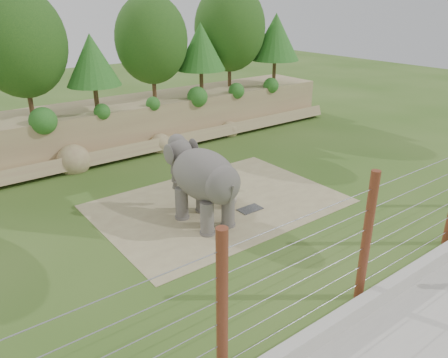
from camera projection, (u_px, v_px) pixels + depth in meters
ground at (257, 236)px, 16.10m from camera, size 90.00×90.00×0.00m
back_embankment at (116, 78)px, 24.21m from camera, size 30.00×5.52×8.77m
dirt_patch at (219, 203)px, 18.58m from camera, size 10.00×7.00×0.02m
drain_grate at (250, 209)px, 18.04m from camera, size 1.00×0.60×0.03m
elephant at (204, 186)px, 16.48m from camera, size 1.80×3.88×3.09m
stone_ball at (229, 199)px, 18.21m from camera, size 0.65×0.65×0.65m
retaining_wall at (374, 299)px, 12.34m from camera, size 26.00×0.35×0.50m
walkway at (441, 347)px, 10.97m from camera, size 26.00×4.00×0.01m
barrier_fence at (367, 238)px, 12.03m from camera, size 20.26×0.26×4.00m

